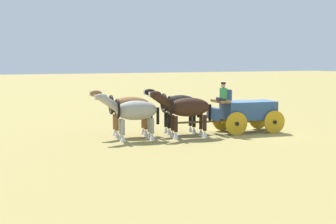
# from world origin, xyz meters

# --- Properties ---
(ground_plane) EXTENTS (220.00, 220.00, 0.00)m
(ground_plane) POSITION_xyz_m (0.00, 0.00, 0.00)
(ground_plane) COLOR #9E8C4C
(show_wagon) EXTENTS (5.65, 2.21, 2.62)m
(show_wagon) POSITION_xyz_m (0.16, -0.02, 1.11)
(show_wagon) COLOR #2D4C7A
(show_wagon) RESTS_ON ground
(draft_horse_rear_near) EXTENTS (3.14, 1.23, 2.28)m
(draft_horse_rear_near) POSITION_xyz_m (3.73, 0.07, 1.40)
(draft_horse_rear_near) COLOR #331E14
(draft_horse_rear_near) RESTS_ON ground
(draft_horse_rear_off) EXTENTS (2.95, 1.25, 2.30)m
(draft_horse_rear_off) POSITION_xyz_m (3.52, -1.21, 1.42)
(draft_horse_rear_off) COLOR black
(draft_horse_rear_off) RESTS_ON ground
(draft_horse_lead_near) EXTENTS (3.03, 1.21, 2.21)m
(draft_horse_lead_near) POSITION_xyz_m (6.30, -0.33, 1.34)
(draft_horse_lead_near) COLOR #9E998E
(draft_horse_lead_near) RESTS_ON ground
(draft_horse_lead_off) EXTENTS (3.10, 1.25, 2.29)m
(draft_horse_lead_off) POSITION_xyz_m (6.09, -1.61, 1.41)
(draft_horse_lead_off) COLOR brown
(draft_horse_lead_off) RESTS_ON ground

